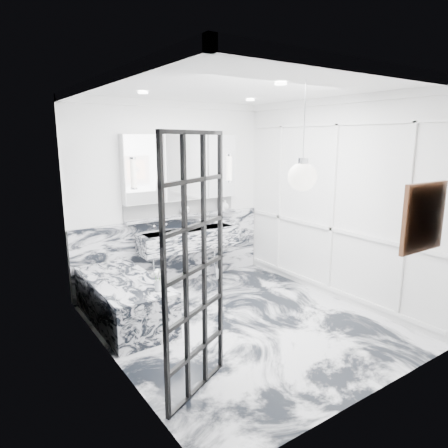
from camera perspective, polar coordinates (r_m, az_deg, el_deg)
floor at (r=5.14m, az=2.49°, el=-13.91°), size 3.60×3.60×0.00m
ceiling at (r=4.65m, az=2.83°, el=18.85°), size 3.60×3.60×0.00m
wall_back at (r=6.21m, az=-7.45°, el=4.12°), size 3.60×0.00×3.60m
wall_front at (r=3.47m, az=20.90°, el=-2.95°), size 3.60×0.00×3.60m
wall_left at (r=3.96m, az=-16.16°, el=-0.83°), size 0.00×3.60×3.60m
wall_right at (r=5.79m, az=15.40°, el=3.21°), size 0.00×3.60×3.60m
marble_clad_back at (r=6.36m, az=-7.13°, el=-3.73°), size 3.18×0.05×1.05m
marble_clad_left at (r=3.98m, az=-15.91°, el=-1.64°), size 0.02×3.56×2.68m
panel_molding at (r=5.79m, az=15.22°, el=2.22°), size 0.03×3.40×2.30m
soap_bottle_a at (r=6.58m, az=-0.54°, el=2.95°), size 0.12×0.12×0.23m
soap_bottle_b at (r=6.60m, az=-0.31°, el=2.81°), size 0.10×0.10×0.19m
soap_bottle_c at (r=6.64m, az=0.13°, el=2.74°), size 0.13×0.13×0.16m
face_pot at (r=6.24m, az=-5.62°, el=2.02°), size 0.15×0.15×0.15m
amber_bottle at (r=6.41m, az=-3.02°, el=2.11°), size 0.04×0.04×0.10m
flower_vase at (r=4.68m, az=-9.39°, el=-8.61°), size 0.08×0.08×0.12m
crittall_door at (r=3.45m, az=-4.13°, el=-6.55°), size 0.80×0.43×2.30m
artwork at (r=4.09m, az=26.64°, el=0.86°), size 0.54×0.05×0.54m
pendant_light at (r=3.69m, az=11.11°, el=6.62°), size 0.26×0.26×0.26m
trough_sink at (r=6.19m, az=-5.01°, el=-2.17°), size 1.60×0.45×0.30m
ledge at (r=6.26m, az=-5.81°, el=1.16°), size 1.90×0.14×0.04m
subway_tile at (r=6.29m, az=-6.11°, el=2.46°), size 1.90×0.03×0.23m
mirror_cabinet at (r=6.17m, az=-5.99°, el=8.03°), size 1.90×0.16×1.00m
sconce_left at (r=5.73m, az=-12.78°, el=7.09°), size 0.07×0.07×0.40m
sconce_right at (r=6.52m, az=0.82°, el=7.96°), size 0.07×0.07×0.40m
bathtub at (r=5.24m, az=-14.14°, el=-10.46°), size 0.75×1.65×0.55m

